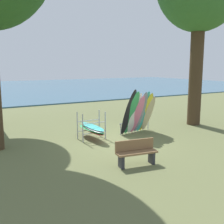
{
  "coord_description": "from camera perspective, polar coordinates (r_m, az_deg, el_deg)",
  "views": [
    {
      "loc": [
        -6.03,
        -9.87,
        3.31
      ],
      "look_at": [
        0.29,
        1.19,
        1.1
      ],
      "focal_mm": 43.7,
      "sensor_mm": 36.0,
      "label": 1
    }
  ],
  "objects": [
    {
      "name": "leaning_board_pile",
      "position": [
        13.15,
        5.58,
        -0.25
      ],
      "size": [
        2.07,
        1.21,
        2.24
      ],
      "color": "black",
      "rests_on": "ground"
    },
    {
      "name": "board_storage_rack",
      "position": [
        12.3,
        -4.22,
        -3.41
      ],
      "size": [
        1.15,
        2.13,
        1.25
      ],
      "color": "#9EA0A5",
      "rests_on": "ground"
    },
    {
      "name": "ground_plane",
      "position": [
        12.03,
        1.6,
        -6.13
      ],
      "size": [
        80.0,
        80.0,
        0.0
      ],
      "primitive_type": "plane",
      "color": "#60663D"
    },
    {
      "name": "park_bench",
      "position": [
        9.18,
        5.06,
        -8.33
      ],
      "size": [
        1.44,
        0.61,
        0.85
      ],
      "color": "#2D2D33",
      "rests_on": "ground"
    },
    {
      "name": "lake_water",
      "position": [
        40.62,
        -21.18,
        4.58
      ],
      "size": [
        80.0,
        36.0,
        0.1
      ],
      "primitive_type": "cube",
      "color": "#38607A",
      "rests_on": "ground"
    }
  ]
}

